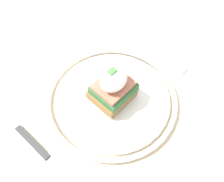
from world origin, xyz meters
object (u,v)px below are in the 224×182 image
object	(u,v)px
fork	(163,57)
knife	(43,153)
plate	(112,98)
sandwich	(113,88)

from	to	relation	value
fork	knife	xyz separation A→B (m)	(0.36, -0.02, 0.00)
plate	fork	bearing A→B (deg)	177.21
sandwich	fork	world-z (taller)	sandwich
plate	knife	distance (m)	0.18
knife	plate	bearing A→B (deg)	175.38
sandwich	knife	xyz separation A→B (m)	(0.18, -0.02, -0.05)
plate	fork	size ratio (longest dim) A/B	1.90
fork	knife	distance (m)	0.36
plate	sandwich	bearing A→B (deg)	108.76
knife	sandwich	bearing A→B (deg)	174.63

